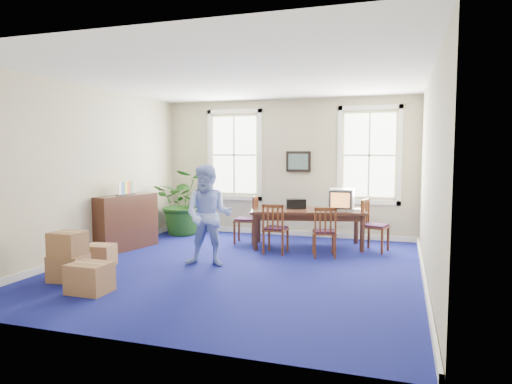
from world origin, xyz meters
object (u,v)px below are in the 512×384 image
(man, at_px, (209,216))
(credenza, at_px, (126,222))
(potted_plant, at_px, (185,202))
(cardboard_boxes, at_px, (83,255))
(conference_table, at_px, (308,228))
(chair_near_left, at_px, (276,228))
(crt_tv, at_px, (342,200))

(man, distance_m, credenza, 2.29)
(potted_plant, relative_size, cardboard_boxes, 1.12)
(conference_table, distance_m, potted_plant, 3.16)
(conference_table, bearing_deg, cardboard_boxes, -141.84)
(chair_near_left, bearing_deg, conference_table, -120.39)
(chair_near_left, distance_m, potted_plant, 2.95)
(crt_tv, height_order, potted_plant, potted_plant)
(credenza, bearing_deg, potted_plant, 92.09)
(conference_table, height_order, cardboard_boxes, cardboard_boxes)
(potted_plant, bearing_deg, man, -55.87)
(chair_near_left, height_order, credenza, credenza)
(crt_tv, height_order, credenza, crt_tv)
(chair_near_left, relative_size, potted_plant, 0.63)
(conference_table, bearing_deg, credenza, -171.85)
(credenza, height_order, potted_plant, potted_plant)
(conference_table, bearing_deg, potted_plant, 156.92)
(chair_near_left, distance_m, credenza, 3.05)
(chair_near_left, height_order, potted_plant, potted_plant)
(conference_table, height_order, crt_tv, crt_tv)
(conference_table, bearing_deg, crt_tv, -8.92)
(man, bearing_deg, potted_plant, 115.81)
(crt_tv, distance_m, cardboard_boxes, 5.01)
(cardboard_boxes, bearing_deg, man, 43.88)
(chair_near_left, bearing_deg, credenza, 11.44)
(chair_near_left, height_order, man, man)
(credenza, relative_size, cardboard_boxes, 1.02)
(credenza, bearing_deg, man, -5.69)
(credenza, relative_size, potted_plant, 0.92)
(crt_tv, distance_m, credenza, 4.40)
(man, height_order, cardboard_boxes, man)
(conference_table, xyz_separation_m, man, (-1.32, -2.09, 0.48))
(man, relative_size, cardboard_boxes, 1.26)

